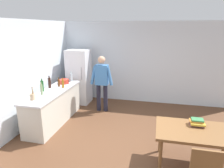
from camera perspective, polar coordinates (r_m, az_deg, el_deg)
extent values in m
plane|color=brown|center=(4.59, 2.67, -17.46)|extent=(14.00, 14.00, 0.00)
cube|color=silver|center=(6.91, 7.35, 5.99)|extent=(6.40, 0.12, 2.70)
cube|color=silver|center=(5.28, -25.65, 1.46)|extent=(0.12, 5.60, 2.70)
cube|color=beige|center=(5.70, -16.04, -6.32)|extent=(0.60, 2.12, 0.86)
cube|color=silver|center=(5.55, -16.40, -2.01)|extent=(0.64, 2.20, 0.04)
cube|color=white|center=(6.88, -9.26, 2.05)|extent=(0.70, 0.64, 1.80)
cylinder|color=#B2B2B7|center=(6.45, -8.65, 2.97)|extent=(0.02, 0.02, 0.40)
cylinder|color=#1E1E2D|center=(6.25, -3.79, -3.80)|extent=(0.13, 0.13, 0.84)
cylinder|color=#1E1E2D|center=(6.19, -1.84, -3.96)|extent=(0.13, 0.13, 0.84)
cube|color=#3D75B7|center=(6.02, -2.91, 2.58)|extent=(0.38, 0.22, 0.60)
sphere|color=tan|center=(5.93, -2.97, 6.82)|extent=(0.22, 0.22, 0.22)
cylinder|color=#3D75B7|center=(6.06, -5.29, 2.43)|extent=(0.20, 0.09, 0.55)
cylinder|color=#3D75B7|center=(5.92, -0.68, 2.19)|extent=(0.20, 0.09, 0.55)
cube|color=brown|center=(3.99, 22.66, -12.28)|extent=(1.40, 0.90, 0.05)
cylinder|color=brown|center=(3.81, 13.46, -19.37)|extent=(0.06, 0.06, 0.70)
cylinder|color=brown|center=(4.41, 13.47, -14.16)|extent=(0.06, 0.06, 0.70)
cylinder|color=brown|center=(4.60, 29.06, -14.49)|extent=(0.06, 0.06, 0.70)
cube|color=brown|center=(3.28, 25.06, -19.64)|extent=(0.42, 0.04, 0.42)
cylinder|color=red|center=(6.14, -13.36, 0.71)|extent=(0.28, 0.28, 0.12)
cube|color=black|center=(6.21, -14.78, 0.98)|extent=(0.06, 0.03, 0.02)
cube|color=black|center=(6.07, -11.93, 0.80)|extent=(0.06, 0.03, 0.02)
cylinder|color=tan|center=(4.99, -21.52, -3.42)|extent=(0.11, 0.11, 0.14)
cylinder|color=olive|center=(4.94, -21.46, -1.88)|extent=(0.02, 0.05, 0.22)
cylinder|color=olive|center=(4.93, -21.55, -1.93)|extent=(0.02, 0.04, 0.22)
cylinder|color=#5B3314|center=(5.86, -14.77, 0.29)|extent=(0.06, 0.06, 0.20)
cylinder|color=#5B3314|center=(5.83, -14.86, 1.52)|extent=(0.02, 0.02, 0.06)
cylinder|color=gray|center=(5.27, -19.26, -1.49)|extent=(0.06, 0.06, 0.26)
cylinder|color=gray|center=(5.23, -19.41, 0.19)|extent=(0.02, 0.02, 0.06)
cylinder|color=black|center=(5.78, -17.21, 0.29)|extent=(0.08, 0.08, 0.28)
cylinder|color=black|center=(5.74, -17.35, 1.93)|extent=(0.03, 0.03, 0.06)
cylinder|color=#996619|center=(5.70, -13.66, 0.04)|extent=(0.06, 0.06, 0.22)
cylinder|color=#996619|center=(5.67, -13.75, 1.41)|extent=(0.03, 0.03, 0.06)
cylinder|color=silver|center=(6.33, -11.43, 1.83)|extent=(0.07, 0.07, 0.24)
cylinder|color=silver|center=(6.29, -11.51, 3.16)|extent=(0.03, 0.03, 0.06)
cylinder|color=#1E5123|center=(5.52, -19.09, -0.58)|extent=(0.08, 0.08, 0.28)
cylinder|color=#1E5123|center=(5.48, -19.25, 1.13)|extent=(0.03, 0.03, 0.06)
cube|color=#753D7F|center=(4.17, 22.82, -10.42)|extent=(0.25, 0.18, 0.03)
cube|color=gold|center=(4.12, 22.96, -10.19)|extent=(0.26, 0.20, 0.04)
cube|color=orange|center=(4.13, 22.63, -9.60)|extent=(0.24, 0.15, 0.03)
cube|color=#387A47|center=(4.13, 22.96, -9.25)|extent=(0.21, 0.16, 0.03)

